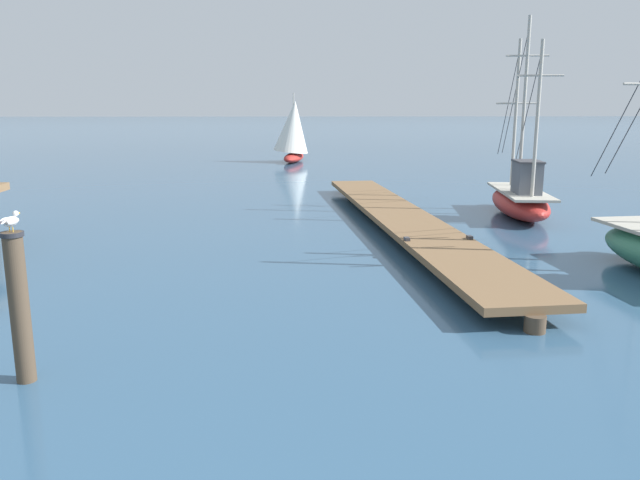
% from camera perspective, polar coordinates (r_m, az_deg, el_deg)
% --- Properties ---
extents(floating_dock, '(3.34, 17.95, 0.53)m').
position_cam_1_polar(floating_dock, '(19.19, 7.47, 1.97)').
color(floating_dock, brown).
rests_on(floating_dock, ground).
extents(fishing_boat_0, '(2.09, 6.63, 6.54)m').
position_cam_1_polar(fishing_boat_0, '(22.28, 17.67, 3.67)').
color(fishing_boat_0, '#AD2823').
rests_on(fishing_boat_0, ground).
extents(mooring_piling, '(0.30, 0.30, 2.09)m').
position_cam_1_polar(mooring_piling, '(9.40, -25.55, -5.38)').
color(mooring_piling, '#4C3D2D').
rests_on(mooring_piling, ground).
extents(perched_seagull, '(0.19, 0.38, 0.26)m').
position_cam_1_polar(perched_seagull, '(9.14, -26.24, 1.56)').
color(perched_seagull, gold).
rests_on(perched_seagull, mooring_piling).
extents(distant_sailboat, '(2.90, 4.63, 4.45)m').
position_cam_1_polar(distant_sailboat, '(41.70, -2.45, 9.82)').
color(distant_sailboat, '#AD2823').
rests_on(distant_sailboat, ground).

